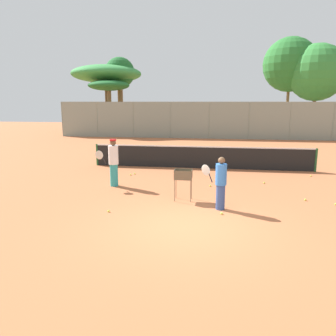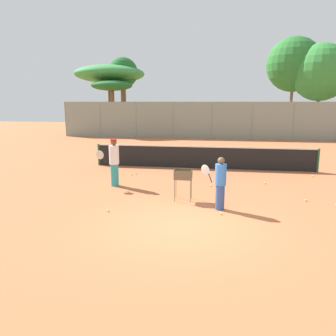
{
  "view_description": "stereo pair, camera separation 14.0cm",
  "coord_description": "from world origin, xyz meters",
  "px_view_note": "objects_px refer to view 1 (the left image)",
  "views": [
    {
      "loc": [
        0.71,
        -7.88,
        3.13
      ],
      "look_at": [
        -0.85,
        2.5,
        1.0
      ],
      "focal_mm": 35.0,
      "sensor_mm": 36.0,
      "label": 1
    },
    {
      "loc": [
        0.85,
        -7.86,
        3.13
      ],
      "look_at": [
        -0.85,
        2.5,
        1.0
      ],
      "focal_mm": 35.0,
      "sensor_mm": 36.0,
      "label": 2
    }
  ],
  "objects_px": {
    "tennis_net": "(201,157)",
    "player_red_cap": "(220,183)",
    "player_white_outfit": "(113,162)",
    "parked_car": "(284,128)",
    "ball_cart": "(184,177)"
  },
  "relations": [
    {
      "from": "tennis_net",
      "to": "player_red_cap",
      "type": "relative_size",
      "value": 6.67
    },
    {
      "from": "player_white_outfit",
      "to": "parked_car",
      "type": "relative_size",
      "value": 0.42
    },
    {
      "from": "tennis_net",
      "to": "parked_car",
      "type": "bearing_deg",
      "value": 67.73
    },
    {
      "from": "tennis_net",
      "to": "player_red_cap",
      "type": "distance_m",
      "value": 6.08
    },
    {
      "from": "tennis_net",
      "to": "player_white_outfit",
      "type": "height_order",
      "value": "player_white_outfit"
    },
    {
      "from": "tennis_net",
      "to": "parked_car",
      "type": "xyz_separation_m",
      "value": [
        7.06,
        17.25,
        0.1
      ]
    },
    {
      "from": "player_red_cap",
      "to": "ball_cart",
      "type": "bearing_deg",
      "value": -4.67
    },
    {
      "from": "ball_cart",
      "to": "player_white_outfit",
      "type": "bearing_deg",
      "value": 152.99
    },
    {
      "from": "ball_cart",
      "to": "parked_car",
      "type": "xyz_separation_m",
      "value": [
        7.37,
        22.52,
        -0.1
      ]
    },
    {
      "from": "tennis_net",
      "to": "player_white_outfit",
      "type": "relative_size",
      "value": 5.89
    },
    {
      "from": "tennis_net",
      "to": "player_red_cap",
      "type": "bearing_deg",
      "value": -81.95
    },
    {
      "from": "tennis_net",
      "to": "parked_car",
      "type": "distance_m",
      "value": 18.64
    },
    {
      "from": "ball_cart",
      "to": "tennis_net",
      "type": "bearing_deg",
      "value": 86.62
    },
    {
      "from": "player_red_cap",
      "to": "tennis_net",
      "type": "bearing_deg",
      "value": -53.91
    },
    {
      "from": "player_white_outfit",
      "to": "player_red_cap",
      "type": "xyz_separation_m",
      "value": [
        3.94,
        -2.16,
        -0.11
      ]
    }
  ]
}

